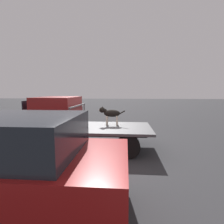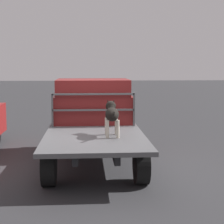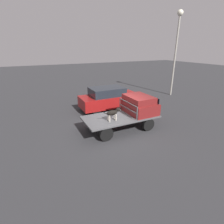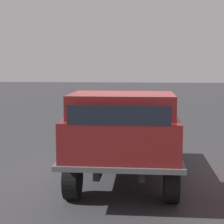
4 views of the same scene
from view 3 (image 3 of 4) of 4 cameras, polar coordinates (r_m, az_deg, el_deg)
The scene contains 7 objects.
ground_plane at distance 9.96m, azimuth 2.75°, elevation -5.45°, with size 80.00×80.00×0.00m, color #2D2D30.
flatbed_truck at distance 9.72m, azimuth 2.81°, elevation -2.43°, with size 4.09×1.97×0.77m.
truck_cab at distance 10.10m, azimuth 8.97°, elevation 2.36°, with size 1.48×1.85×1.02m.
truck_headboard at distance 9.69m, azimuth 5.22°, elevation 1.81°, with size 0.04×1.85×0.74m.
dog at distance 8.94m, azimuth 0.45°, elevation -0.18°, with size 0.97×0.26×0.68m.
parked_sedan at distance 12.85m, azimuth -0.99°, elevation 4.53°, with size 4.34×1.79×1.62m.
light_pole_near at distance 17.33m, azimuth 20.47°, elevation 21.27°, with size 0.50×0.50×7.24m.
Camera 3 is at (-4.39, -7.79, 4.38)m, focal length 28.00 mm.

